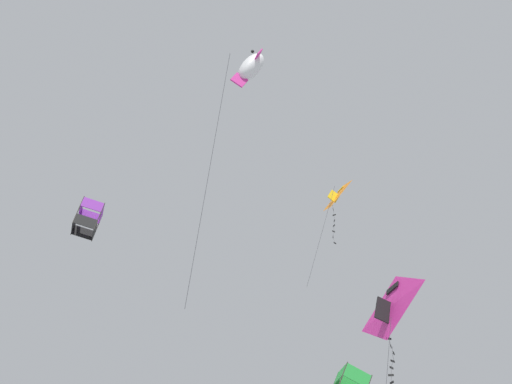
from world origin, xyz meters
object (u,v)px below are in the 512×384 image
(kite_box_upper_right, at_px, (88,219))
(kite_delta_far_centre, at_px, (336,196))
(kite_fish_mid_left, at_px, (251,67))
(kite_delta_near_left, at_px, (390,308))

(kite_box_upper_right, xyz_separation_m, kite_delta_far_centre, (11.58, -3.12, 3.63))
(kite_fish_mid_left, height_order, kite_delta_far_centre, kite_delta_far_centre)
(kite_delta_far_centre, bearing_deg, kite_box_upper_right, 81.23)
(kite_box_upper_right, distance_m, kite_delta_far_centre, 12.53)
(kite_delta_far_centre, bearing_deg, kite_delta_near_left, 156.48)
(kite_fish_mid_left, xyz_separation_m, kite_delta_near_left, (6.42, 2.09, -5.64))
(kite_fish_mid_left, relative_size, kite_delta_near_left, 1.25)
(kite_box_upper_right, distance_m, kite_fish_mid_left, 12.54)
(kite_delta_far_centre, bearing_deg, kite_fish_mid_left, 137.71)
(kite_box_upper_right, distance_m, kite_delta_near_left, 14.49)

